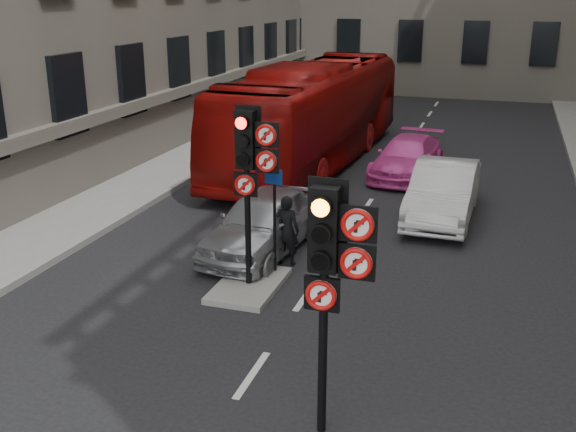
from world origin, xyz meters
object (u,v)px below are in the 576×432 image
Objects in this scene: car_white at (443,191)px; motorcycle at (316,197)px; car_silver at (263,222)px; signal_near at (331,257)px; motorcyclist at (287,230)px; car_pink at (407,157)px; info_sign at (274,206)px; signal_far at (251,159)px; bus_red at (314,114)px.

car_white is 3.35m from motorcycle.
car_silver is 5.17m from car_white.
motorcyclist is at bearing 113.32° from signal_near.
car_pink is 1.91× the size of info_sign.
motorcycle is 0.95× the size of motorcyclist.
signal_far is at bearing 123.02° from signal_near.
bus_red is 7.78× the size of motorcyclist.
car_silver is 0.94× the size of car_white.
info_sign is at bearing 73.84° from signal_far.
signal_far is 2.28× the size of motorcyclist.
signal_far is 9.93m from car_pink.
car_silver is 2.79× the size of motorcycle.
bus_red is 9.69m from info_sign.
car_pink is at bearing -96.24° from motorcyclist.
signal_far is 2.87m from car_silver.
motorcyclist is (0.33, -3.54, 0.34)m from motorcycle.
motorcycle is at bearing 87.62° from car_silver.
signal_near is at bearing -64.65° from motorcycle.
motorcyclist is at bearing 80.25° from signal_far.
car_silver is 3.03m from motorcycle.
motorcyclist is at bearing -123.74° from car_white.
signal_far is 2.39× the size of motorcycle.
bus_red is 9.05m from motorcyclist.
car_pink is (-1.51, 3.92, -0.12)m from car_white.
signal_far reaches higher than bus_red.
info_sign is at bearing -93.51° from car_pink.
bus_red is (-4.83, 4.62, 0.97)m from car_white.
car_pink reaches higher than motorcycle.
bus_red is at bearing 106.57° from signal_near.
signal_near is 9.63m from motorcycle.
car_white is 2.83× the size of motorcyclist.
car_silver is 1.68m from info_sign.
motorcycle is at bearing 106.61° from signal_near.
car_silver is at bearing 126.46° from info_sign.
signal_near reaches higher than info_sign.
motorcyclist is (0.25, 1.45, -1.92)m from signal_far.
car_pink is at bearing 112.37° from car_white.
info_sign reaches higher than motorcycle.
car_silver is 1.89× the size of info_sign.
signal_far reaches higher than motorcycle.
signal_near is at bearing -80.19° from car_pink.
car_silver is at bearing -78.94° from bus_red.
signal_far is at bearing -118.15° from car_white.
signal_near is at bearing -70.31° from bus_red.
info_sign is (-2.98, -4.90, 0.82)m from car_white.
info_sign is at bearing -77.27° from motorcycle.
car_pink is 2.69× the size of motorcyclist.
motorcyclist is at bearing -94.08° from car_pink.
car_pink is at bearing -8.65° from bus_red.
info_sign is (0.21, 0.74, -1.15)m from signal_far.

